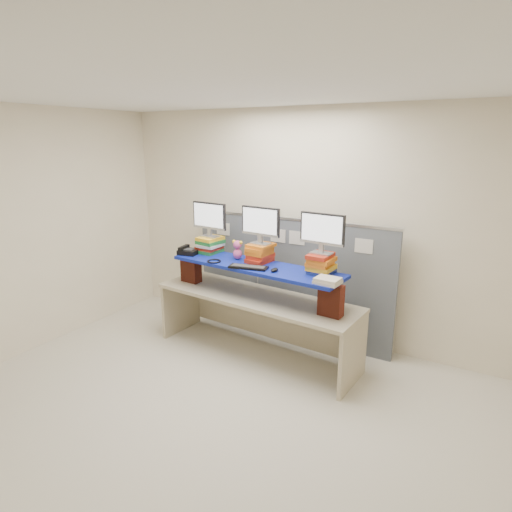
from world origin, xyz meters
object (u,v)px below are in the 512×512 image
Objects in this scene: monitor_left at (209,217)px; monitor_center at (260,223)px; blue_board at (256,266)px; monitor_right at (322,231)px; keyboard at (248,267)px; desk at (256,307)px; desk_phone at (188,251)px.

monitor_center is (0.73, -0.06, 0.01)m from monitor_left.
monitor_right reaches higher than blue_board.
monitor_left reaches higher than keyboard.
monitor_right is at bearing 0.00° from monitor_center.
keyboard is at bearing -87.15° from desk.
monitor_left reaches higher than desk.
monitor_right is at bearing 9.27° from blue_board.
monitor_right is at bearing 0.00° from monitor_left.
desk is 0.54m from keyboard.
blue_board is 0.87m from monitor_right.
desk_phone is at bearing 159.23° from keyboard.
desk_phone reaches higher than desk.
monitor_center is at bearing 79.88° from keyboard.
monitor_left is at bearing 34.29° from desk_phone.
monitor_left is 1.10× the size of keyboard.
blue_board is at bearing -8.87° from monitor_left.
keyboard is at bearing -87.15° from blue_board.
monitor_left is at bearing -180.00° from monitor_right.
monitor_left is at bearing 171.13° from desk.
monitor_center reaches higher than blue_board.
monitor_left is at bearing 180.00° from monitor_center.
desk_phone is at bearing -174.93° from desk.
monitor_left is (-0.75, 0.18, 0.94)m from desk.
monitor_center is (-0.01, 0.12, 0.95)m from desk.
desk is 5.57× the size of keyboard.
keyboard reaches higher than blue_board.
desk is at bearing 76.56° from keyboard.
monitor_right is (0.75, -0.06, 0.00)m from monitor_center.
desk_phone is at bearing -174.93° from blue_board.
desk_phone is (-0.19, -0.19, -0.40)m from monitor_left.
monitor_left is 1.00× the size of monitor_center.
monitor_center is at bearing -0.00° from monitor_left.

